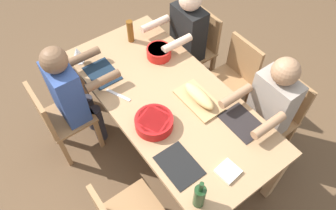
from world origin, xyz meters
TOP-DOWN VIEW (x-y plane):
  - ground_plane at (0.00, 0.00)m, footprint 8.00×8.00m
  - dining_table at (0.00, 0.00)m, footprint 1.98×0.93m
  - chair_near_right at (0.54, -0.79)m, footprint 0.40×0.40m
  - diner_near_right at (0.54, -0.60)m, footprint 0.41×0.53m
  - chair_near_left at (-0.54, -0.79)m, footprint 0.40×0.40m
  - diner_near_left at (-0.54, -0.60)m, footprint 0.41×0.53m
  - chair_near_center at (0.00, -0.79)m, footprint 0.40×0.40m
  - chair_far_right at (0.54, 0.79)m, footprint 0.40×0.40m
  - diner_far_right at (0.54, 0.60)m, footprint 0.41×0.53m
  - serving_bowl_fruit at (-0.17, 0.25)m, footprint 0.29×0.29m
  - serving_bowl_salad at (0.43, -0.21)m, footprint 0.22×0.22m
  - cutting_board at (-0.18, -0.17)m, footprint 0.40×0.22m
  - bread_loaf at (-0.18, -0.17)m, footprint 0.32×0.11m
  - wine_bottle at (-0.82, 0.37)m, footprint 0.08×0.08m
  - beer_bottle at (0.76, -0.13)m, footprint 0.06×0.06m
  - wine_glass at (0.78, 0.39)m, footprint 0.08×0.08m
  - placemat_near_left at (-0.54, -0.30)m, footprint 0.32×0.23m
  - placemat_far_right at (0.54, 0.30)m, footprint 0.32×0.23m
  - placemat_far_left at (-0.54, 0.30)m, footprint 0.32×0.23m
  - carving_knife at (0.25, 0.32)m, footprint 0.22×0.11m
  - napkin_stack at (-0.78, 0.06)m, footprint 0.15×0.15m

SIDE VIEW (x-z plane):
  - ground_plane at x=0.00m, z-range 0.00..0.00m
  - chair_near_right at x=0.54m, z-range 0.06..0.91m
  - chair_near_left at x=-0.54m, z-range 0.06..0.91m
  - chair_near_center at x=0.00m, z-range 0.06..0.91m
  - chair_far_right at x=0.54m, z-range 0.06..0.91m
  - dining_table at x=0.00m, z-range 0.29..1.03m
  - diner_near_right at x=0.54m, z-range 0.10..1.30m
  - diner_near_left at x=-0.54m, z-range 0.10..1.30m
  - diner_far_right at x=0.54m, z-range 0.10..1.30m
  - placemat_near_left at x=-0.54m, z-range 0.74..0.75m
  - placemat_far_right at x=0.54m, z-range 0.74..0.75m
  - placemat_far_left at x=-0.54m, z-range 0.74..0.75m
  - carving_knife at x=0.25m, z-range 0.74..0.75m
  - cutting_board at x=-0.18m, z-range 0.74..0.76m
  - napkin_stack at x=-0.78m, z-range 0.74..0.76m
  - serving_bowl_fruit at x=-0.17m, z-range 0.75..0.83m
  - serving_bowl_salad at x=0.43m, z-range 0.75..0.84m
  - bread_loaf at x=-0.18m, z-range 0.76..0.85m
  - wine_bottle at x=-0.82m, z-range 0.70..0.99m
  - beer_bottle at x=0.76m, z-range 0.74..0.96m
  - wine_glass at x=0.78m, z-range 0.77..0.94m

